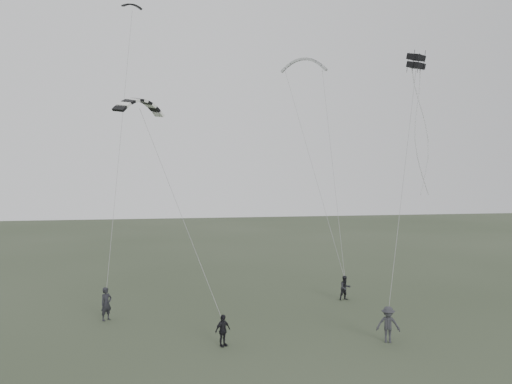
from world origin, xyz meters
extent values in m
plane|color=#333E29|center=(0.00, 0.00, 0.00)|extent=(140.00, 140.00, 0.00)
imported|color=black|center=(-7.68, 4.83, 0.92)|extent=(0.80, 0.78, 1.85)
imported|color=black|center=(7.03, 6.72, 0.79)|extent=(0.85, 0.71, 1.58)
imported|color=black|center=(-1.77, -0.53, 0.75)|extent=(0.94, 0.81, 1.51)
imported|color=#2E2E33|center=(6.18, -1.43, 0.87)|extent=(1.28, 0.99, 1.75)
camera|label=1|loc=(-4.41, -23.77, 8.13)|focal=35.00mm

